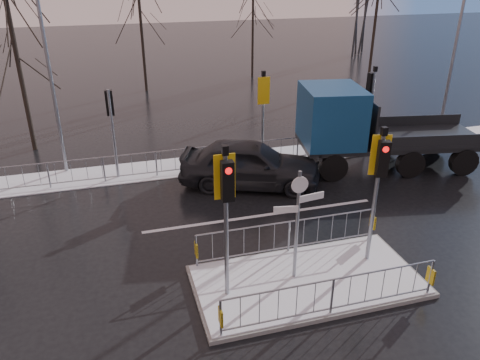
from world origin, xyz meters
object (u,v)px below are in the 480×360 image
object	(u,v)px
flatbed_truck	(356,126)
street_lamp_right	(457,46)
car_far_lane	(250,164)
street_lamp_left	(50,60)
traffic_island	(307,271)

from	to	relation	value
flatbed_truck	street_lamp_right	xyz separation A→B (m)	(5.69, 1.84, 2.58)
car_far_lane	street_lamp_right	distance (m)	11.09
flatbed_truck	street_lamp_left	size ratio (longest dim) A/B	0.94
car_far_lane	street_lamp_left	bearing A→B (deg)	85.41
traffic_island	car_far_lane	world-z (taller)	traffic_island
car_far_lane	street_lamp_left	world-z (taller)	street_lamp_left
traffic_island	car_far_lane	distance (m)	6.21
traffic_island	flatbed_truck	bearing A→B (deg)	53.62
car_far_lane	street_lamp_left	xyz separation A→B (m)	(-6.74, 3.31, 3.60)
traffic_island	street_lamp_right	world-z (taller)	street_lamp_right
traffic_island	street_lamp_right	size ratio (longest dim) A/B	0.75
traffic_island	street_lamp_left	world-z (taller)	street_lamp_left
street_lamp_left	car_far_lane	bearing A→B (deg)	-26.14
flatbed_truck	street_lamp_right	world-z (taller)	street_lamp_right
car_far_lane	flatbed_truck	size ratio (longest dim) A/B	0.68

